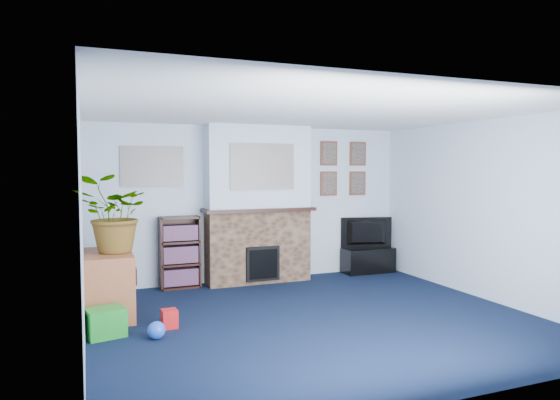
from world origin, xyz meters
name	(u,v)px	position (x,y,z in m)	size (l,w,h in m)	color
floor	(315,319)	(0.00, 0.00, 0.00)	(5.00, 4.50, 0.01)	black
ceiling	(316,111)	(0.00, 0.00, 2.40)	(5.00, 4.50, 0.01)	white
wall_back	(254,204)	(0.00, 2.25, 1.20)	(5.00, 0.04, 2.40)	silver
wall_front	(448,243)	(0.00, -2.25, 1.20)	(5.00, 0.04, 2.40)	silver
wall_left	(82,225)	(-2.50, 0.00, 1.20)	(0.04, 4.50, 2.40)	silver
wall_right	(485,210)	(2.50, 0.00, 1.20)	(0.04, 4.50, 2.40)	silver
chimney_breast	(258,205)	(0.00, 2.05, 1.18)	(1.72, 0.50, 2.40)	brown
collage_main	(263,166)	(0.00, 1.84, 1.78)	(1.00, 0.03, 0.68)	gray
collage_left	(152,166)	(-1.55, 2.23, 1.78)	(0.90, 0.03, 0.58)	gray
portrait_tl	(329,153)	(1.30, 2.23, 2.00)	(0.30, 0.03, 0.40)	brown
portrait_tr	(358,154)	(1.85, 2.23, 2.00)	(0.30, 0.03, 0.40)	brown
portrait_bl	(329,184)	(1.30, 2.23, 1.50)	(0.30, 0.03, 0.40)	brown
portrait_br	(358,183)	(1.85, 2.23, 1.50)	(0.30, 0.03, 0.40)	brown
tv_stand	(368,259)	(1.95, 2.03, 0.23)	(0.87, 0.37, 0.41)	black
television	(368,233)	(1.95, 2.05, 0.67)	(0.89, 0.12, 0.51)	black
bookshelf	(180,254)	(-1.19, 2.11, 0.50)	(0.58, 0.28, 1.05)	black
sideboard	(108,287)	(-2.24, 0.98, 0.35)	(0.55, 0.98, 0.77)	#995231
potted_plant	(111,214)	(-2.19, 0.93, 1.22)	(0.82, 0.71, 0.91)	#26661E
mantel_clock	(259,203)	(0.00, 2.00, 1.22)	(0.10, 0.06, 0.14)	gold
mantel_candle	(282,202)	(0.38, 2.00, 1.23)	(0.05, 0.05, 0.17)	#B2BFC6
mantel_teddy	(220,205)	(-0.62, 2.00, 1.22)	(0.13, 0.13, 0.13)	slate
mantel_can	(300,203)	(0.69, 2.00, 1.21)	(0.07, 0.07, 0.13)	red
green_crate	(106,323)	(-2.30, 0.24, 0.14)	(0.37, 0.30, 0.30)	#198C26
toy_ball	(156,331)	(-1.82, -0.04, 0.09)	(0.18, 0.18, 0.18)	blue
toy_block	(169,318)	(-1.64, 0.28, 0.11)	(0.17, 0.17, 0.20)	red
toy_tube	(107,314)	(-2.27, 0.84, 0.07)	(0.14, 0.14, 0.29)	purple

